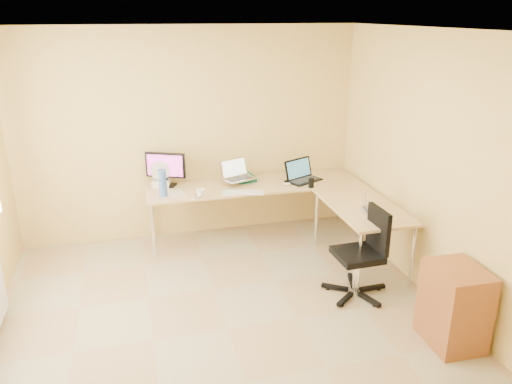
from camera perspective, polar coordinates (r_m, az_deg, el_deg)
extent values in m
plane|color=#A3845C|center=(4.77, -3.23, -15.25)|extent=(4.50, 4.50, 0.00)
plane|color=white|center=(3.91, -3.99, 17.78)|extent=(4.50, 4.50, 0.00)
plane|color=#D9B561|center=(6.30, -7.52, 6.45)|extent=(4.50, 0.00, 4.50)
plane|color=#D9B561|center=(2.26, 8.15, -19.89)|extent=(4.50, 0.00, 4.50)
plane|color=#D9B561|center=(4.97, 20.92, 1.69)|extent=(0.00, 4.50, 4.50)
cube|color=tan|center=(6.33, -0.16, -2.20)|extent=(2.65, 0.70, 0.73)
cube|color=tan|center=(5.78, 11.78, -4.85)|extent=(0.70, 1.30, 0.73)
cube|color=black|center=(6.17, -10.21, 2.55)|extent=(0.51, 0.35, 0.42)
cube|color=#0E5945|center=(6.36, -1.39, 1.66)|extent=(0.28, 0.36, 0.05)
cube|color=#B9B8BB|center=(6.16, -2.03, 2.52)|extent=(0.46, 0.41, 0.24)
cube|color=black|center=(6.30, 5.46, 2.43)|extent=(0.52, 0.47, 0.27)
cube|color=silver|center=(5.88, -1.50, -0.05)|extent=(0.50, 0.24, 0.02)
ellipsoid|color=white|center=(6.16, 3.56, 0.92)|extent=(0.09, 0.06, 0.03)
imported|color=white|center=(5.78, -6.30, -0.12)|extent=(0.13, 0.13, 0.10)
cylinder|color=silver|center=(5.79, -6.61, -0.46)|extent=(0.12, 0.12, 0.03)
cylinder|color=#3B5FA5|center=(5.83, -10.55, 1.00)|extent=(0.10, 0.10, 0.32)
cube|color=beige|center=(5.95, -9.02, -0.11)|extent=(0.20, 0.27, 0.01)
cube|color=white|center=(6.22, -10.74, 0.99)|extent=(0.24, 0.20, 0.08)
cylinder|color=silver|center=(6.18, -10.80, 1.96)|extent=(0.25, 0.25, 0.30)
cylinder|color=black|center=(6.09, 6.28, 1.03)|extent=(0.08, 0.08, 0.11)
cube|color=silver|center=(5.49, 13.11, -1.10)|extent=(0.32, 0.28, 0.19)
cube|color=black|center=(5.13, 11.46, -6.46)|extent=(0.58, 0.58, 0.93)
cube|color=brown|center=(4.72, 21.57, -11.94)|extent=(0.43, 0.53, 0.72)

